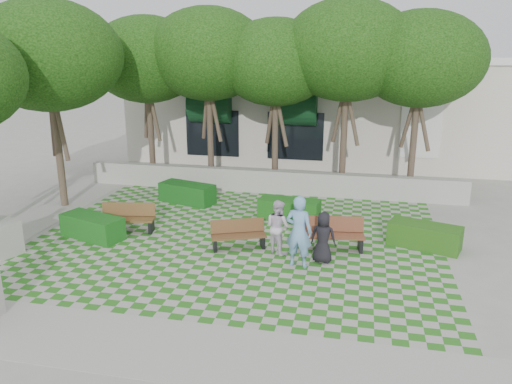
% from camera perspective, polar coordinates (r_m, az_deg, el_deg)
% --- Properties ---
extents(ground, '(90.00, 90.00, 0.00)m').
position_cam_1_polar(ground, '(14.19, -3.27, -6.99)').
color(ground, gray).
rests_on(ground, ground).
extents(lawn, '(12.00, 12.00, 0.00)m').
position_cam_1_polar(lawn, '(15.08, -2.27, -5.50)').
color(lawn, '#2B721E').
rests_on(lawn, ground).
extents(sidewalk_south, '(16.00, 2.00, 0.01)m').
position_cam_1_polar(sidewalk_south, '(10.27, -10.51, -17.09)').
color(sidewalk_south, '#9E9B93').
rests_on(sidewalk_south, ground).
extents(sidewalk_west, '(2.00, 12.00, 0.01)m').
position_cam_1_polar(sidewalk_west, '(18.17, -24.89, -3.22)').
color(sidewalk_west, '#9E9B93').
rests_on(sidewalk_west, ground).
extents(retaining_wall, '(15.00, 0.36, 0.90)m').
position_cam_1_polar(retaining_wall, '(19.76, 1.45, 1.20)').
color(retaining_wall, '#9E9B93').
rests_on(retaining_wall, ground).
extents(bench_east, '(1.83, 0.83, 0.93)m').
position_cam_1_polar(bench_east, '(14.45, 8.76, -4.81)').
color(bench_east, brown).
rests_on(bench_east, ground).
extents(bench_mid, '(1.64, 1.07, 0.82)m').
position_cam_1_polar(bench_mid, '(14.40, -2.03, -4.93)').
color(bench_mid, '#55361D').
rests_on(bench_mid, ground).
extents(bench_west, '(1.75, 0.84, 0.88)m').
position_cam_1_polar(bench_west, '(16.15, -14.44, -2.93)').
color(bench_west, brown).
rests_on(bench_west, ground).
extents(hedge_east, '(2.15, 1.40, 0.70)m').
position_cam_1_polar(hedge_east, '(15.24, 18.70, -4.77)').
color(hedge_east, '#204D14').
rests_on(hedge_east, ground).
extents(hedge_midright, '(2.09, 1.03, 0.70)m').
position_cam_1_polar(hedge_midright, '(16.74, 3.83, -2.01)').
color(hedge_midright, '#164F15').
rests_on(hedge_midright, ground).
extents(hedge_midleft, '(2.21, 1.37, 0.72)m').
position_cam_1_polar(hedge_midleft, '(18.70, -7.86, -0.12)').
color(hedge_midleft, '#134917').
rests_on(hedge_midleft, ground).
extents(hedge_west, '(2.15, 1.38, 0.70)m').
position_cam_1_polar(hedge_west, '(15.94, -18.19, -3.80)').
color(hedge_west, '#154F17').
rests_on(hedge_west, ground).
extents(person_blue, '(0.78, 0.57, 1.95)m').
position_cam_1_polar(person_blue, '(13.06, 4.91, -4.53)').
color(person_blue, '#719ECE').
rests_on(person_blue, ground).
extents(person_dark, '(0.74, 0.53, 1.41)m').
position_cam_1_polar(person_dark, '(13.48, 7.68, -5.17)').
color(person_dark, black).
rests_on(person_dark, ground).
extents(person_white, '(0.95, 0.91, 1.54)m').
position_cam_1_polar(person_white, '(13.97, 2.52, -3.97)').
color(person_white, silver).
rests_on(person_white, ground).
extents(tree_row, '(17.70, 13.40, 7.41)m').
position_cam_1_polar(tree_row, '(19.27, -4.23, 15.02)').
color(tree_row, '#47382B').
rests_on(tree_row, ground).
extents(building, '(18.00, 8.92, 5.15)m').
position_cam_1_polar(building, '(26.93, 6.63, 9.65)').
color(building, beige).
rests_on(building, ground).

